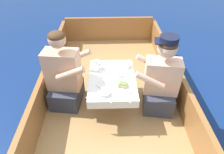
{
  "coord_description": "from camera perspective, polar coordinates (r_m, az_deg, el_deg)",
  "views": [
    {
      "loc": [
        -0.06,
        -1.92,
        2.2
      ],
      "look_at": [
        0.0,
        -0.05,
        0.73
      ],
      "focal_mm": 32.0,
      "sensor_mm": 36.0,
      "label": 1
    }
  ],
  "objects": [
    {
      "name": "utensil_fork_port",
      "position": [
        2.18,
        2.88,
        -4.81
      ],
      "size": [
        0.11,
        0.15,
        0.0
      ],
      "rotation": [
        0.0,
        0.0,
        0.96
      ],
      "color": "silver",
      "rests_on": "cockpit_table"
    },
    {
      "name": "gunwale_starboard",
      "position": [
        2.73,
        18.45,
        -2.92
      ],
      "size": [
        0.06,
        3.54,
        0.4
      ],
      "primitive_type": "cube",
      "color": "#936033",
      "rests_on": "boat_deck"
    },
    {
      "name": "plate_sandwich",
      "position": [
        2.27,
        3.1,
        -2.66
      ],
      "size": [
        0.21,
        0.21,
        0.01
      ],
      "color": "silver",
      "rests_on": "cockpit_table"
    },
    {
      "name": "coffee_cup_port",
      "position": [
        2.62,
        -4.43,
        4.22
      ],
      "size": [
        0.1,
        0.07,
        0.06
      ],
      "color": "silver",
      "rests_on": "cockpit_table"
    },
    {
      "name": "bowl_starboard_near",
      "position": [
        2.51,
        -2.36,
        2.32
      ],
      "size": [
        0.13,
        0.13,
        0.04
      ],
      "color": "silver",
      "rests_on": "cockpit_table"
    },
    {
      "name": "bowl_center_far",
      "position": [
        2.17,
        -2.26,
        -4.38
      ],
      "size": [
        0.14,
        0.14,
        0.04
      ],
      "color": "silver",
      "rests_on": "cockpit_table"
    },
    {
      "name": "ground_plane",
      "position": [
        2.92,
        -0.03,
        -10.75
      ],
      "size": [
        60.0,
        60.0,
        0.0
      ],
      "primitive_type": "plane",
      "color": "navy"
    },
    {
      "name": "utensil_fork_starboard",
      "position": [
        2.18,
        -5.02,
        -4.99
      ],
      "size": [
        0.16,
        0.09,
        0.0
      ],
      "rotation": [
        0.0,
        0.0,
        0.48
      ],
      "color": "silver",
      "rests_on": "cockpit_table"
    },
    {
      "name": "utensil_knife_port",
      "position": [
        2.19,
        5.38,
        -4.74
      ],
      "size": [
        0.16,
        0.09,
        0.0
      ],
      "rotation": [
        0.0,
        0.0,
        0.48
      ],
      "color": "silver",
      "rests_on": "cockpit_table"
    },
    {
      "name": "bowl_port_far",
      "position": [
        2.57,
        3.76,
        3.33
      ],
      "size": [
        0.14,
        0.14,
        0.04
      ],
      "color": "silver",
      "rests_on": "cockpit_table"
    },
    {
      "name": "gunwale_port",
      "position": [
        2.69,
        -18.81,
        -3.69
      ],
      "size": [
        0.06,
        3.54,
        0.4
      ],
      "primitive_type": "cube",
      "color": "#936033",
      "rests_on": "boat_deck"
    },
    {
      "name": "sandwich",
      "position": [
        2.25,
        3.13,
        -2.13
      ],
      "size": [
        0.12,
        0.11,
        0.05
      ],
      "rotation": [
        0.0,
        0.0,
        -0.28
      ],
      "color": "tan",
      "rests_on": "plate_sandwich"
    },
    {
      "name": "utensil_knife_starboard",
      "position": [
        2.15,
        5.29,
        -5.88
      ],
      "size": [
        0.03,
        0.17,
        0.0
      ],
      "rotation": [
        0.0,
        0.0,
        1.46
      ],
      "color": "silver",
      "rests_on": "cockpit_table"
    },
    {
      "name": "person_starboard",
      "position": [
        2.44,
        13.74,
        -1.1
      ],
      "size": [
        0.57,
        0.51,
        0.99
      ],
      "rotation": [
        0.0,
        0.0,
        2.98
      ],
      "color": "#333847",
      "rests_on": "boat_deck"
    },
    {
      "name": "bowl_port_near",
      "position": [
        2.41,
        1.5,
        0.7
      ],
      "size": [
        0.12,
        0.12,
        0.04
      ],
      "color": "silver",
      "rests_on": "cockpit_table"
    },
    {
      "name": "person_port",
      "position": [
        2.5,
        -13.42,
        -0.12
      ],
      "size": [
        0.56,
        0.5,
        1.01
      ],
      "rotation": [
        0.0,
        0.0,
        -0.13
      ],
      "color": "#333847",
      "rests_on": "boat_deck"
    },
    {
      "name": "utensil_spoon_starboard",
      "position": [
        2.15,
        0.63,
        -5.43
      ],
      "size": [
        0.08,
        0.16,
        0.01
      ],
      "rotation": [
        0.0,
        0.0,
        1.23
      ],
      "color": "silver",
      "rests_on": "cockpit_table"
    },
    {
      "name": "cockpit_table",
      "position": [
        2.42,
        0.0,
        -1.28
      ],
      "size": [
        0.56,
        0.78,
        0.42
      ],
      "color": "#B2B2B7",
      "rests_on": "boat_deck"
    },
    {
      "name": "utensil_spoon_center",
      "position": [
        2.64,
        1.14,
        3.88
      ],
      "size": [
        0.17,
        0.06,
        0.01
      ],
      "rotation": [
        0.0,
        0.0,
        2.87
      ],
      "color": "silver",
      "rests_on": "cockpit_table"
    },
    {
      "name": "bow_coaming",
      "position": [
        4.02,
        -0.83,
        13.55
      ],
      "size": [
        1.67,
        0.06,
        0.46
      ],
      "primitive_type": "cube",
      "color": "#936033",
      "rests_on": "boat_deck"
    },
    {
      "name": "plate_bread",
      "position": [
        2.31,
        -2.66,
        -1.88
      ],
      "size": [
        0.16,
        0.16,
        0.01
      ],
      "color": "silver",
      "rests_on": "cockpit_table"
    },
    {
      "name": "boat_deck",
      "position": [
        2.81,
        -0.03,
        -8.79
      ],
      "size": [
        1.79,
        3.54,
        0.29
      ],
      "primitive_type": "cube",
      "color": "#A87F4C",
      "rests_on": "ground_plane"
    },
    {
      "name": "coffee_cup_starboard",
      "position": [
        2.57,
        0.4,
        3.47
      ],
      "size": [
        0.09,
        0.06,
        0.05
      ],
      "color": "silver",
      "rests_on": "cockpit_table"
    }
  ]
}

